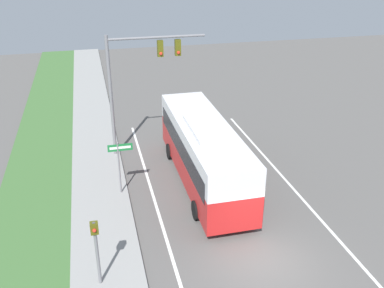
{
  "coord_description": "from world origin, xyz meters",
  "views": [
    {
      "loc": [
        -6.1,
        -12.46,
        11.56
      ],
      "look_at": [
        -1.14,
        7.67,
        1.83
      ],
      "focal_mm": 40.0,
      "sensor_mm": 36.0,
      "label": 1
    }
  ],
  "objects_px": {
    "bus": "(204,149)",
    "street_sign": "(120,160)",
    "signal_gantry": "(137,72)",
    "pedestrian_signal": "(96,243)"
  },
  "relations": [
    {
      "from": "pedestrian_signal",
      "to": "street_sign",
      "type": "distance_m",
      "value": 6.42
    },
    {
      "from": "bus",
      "to": "signal_gantry",
      "type": "height_order",
      "value": "signal_gantry"
    },
    {
      "from": "pedestrian_signal",
      "to": "signal_gantry",
      "type": "bearing_deg",
      "value": 74.51
    },
    {
      "from": "bus",
      "to": "pedestrian_signal",
      "type": "distance_m",
      "value": 8.61
    },
    {
      "from": "bus",
      "to": "street_sign",
      "type": "xyz_separation_m",
      "value": [
        -4.32,
        -0.18,
        -0.01
      ]
    },
    {
      "from": "bus",
      "to": "street_sign",
      "type": "distance_m",
      "value": 4.32
    },
    {
      "from": "street_sign",
      "to": "pedestrian_signal",
      "type": "bearing_deg",
      "value": -102.57
    },
    {
      "from": "bus",
      "to": "signal_gantry",
      "type": "xyz_separation_m",
      "value": [
        -2.72,
        4.37,
        3.07
      ]
    },
    {
      "from": "signal_gantry",
      "to": "pedestrian_signal",
      "type": "xyz_separation_m",
      "value": [
        -3.0,
        -10.81,
        -3.09
      ]
    },
    {
      "from": "signal_gantry",
      "to": "pedestrian_signal",
      "type": "distance_m",
      "value": 11.64
    }
  ]
}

